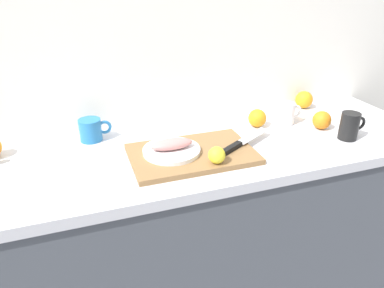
{
  "coord_description": "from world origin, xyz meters",
  "views": [
    {
      "loc": [
        -0.4,
        -1.16,
        1.51
      ],
      "look_at": [
        -0.03,
        -0.07,
        0.95
      ],
      "focal_mm": 33.59,
      "sensor_mm": 36.0,
      "label": 1
    }
  ],
  "objects_px": {
    "chef_knife": "(240,143)",
    "cutting_board": "(192,154)",
    "fish_fillet": "(171,144)",
    "lemon_0": "(217,155)",
    "coffee_mug_1": "(350,126)",
    "white_plate": "(172,150)",
    "coffee_mug_0": "(287,113)",
    "coffee_mug_2": "(91,130)"
  },
  "relations": [
    {
      "from": "lemon_0",
      "to": "coffee_mug_1",
      "type": "distance_m",
      "value": 0.59
    },
    {
      "from": "fish_fillet",
      "to": "lemon_0",
      "type": "distance_m",
      "value": 0.18
    },
    {
      "from": "white_plate",
      "to": "cutting_board",
      "type": "bearing_deg",
      "value": -13.48
    },
    {
      "from": "lemon_0",
      "to": "coffee_mug_1",
      "type": "relative_size",
      "value": 0.52
    },
    {
      "from": "fish_fillet",
      "to": "coffee_mug_1",
      "type": "relative_size",
      "value": 1.38
    },
    {
      "from": "chef_knife",
      "to": "coffee_mug_2",
      "type": "relative_size",
      "value": 2.09
    },
    {
      "from": "white_plate",
      "to": "chef_knife",
      "type": "relative_size",
      "value": 0.78
    },
    {
      "from": "coffee_mug_0",
      "to": "coffee_mug_1",
      "type": "height_order",
      "value": "coffee_mug_1"
    },
    {
      "from": "fish_fillet",
      "to": "chef_knife",
      "type": "height_order",
      "value": "fish_fillet"
    },
    {
      "from": "fish_fillet",
      "to": "coffee_mug_2",
      "type": "xyz_separation_m",
      "value": [
        -0.26,
        0.24,
        -0.01
      ]
    },
    {
      "from": "cutting_board",
      "to": "fish_fillet",
      "type": "relative_size",
      "value": 2.87
    },
    {
      "from": "coffee_mug_2",
      "to": "coffee_mug_1",
      "type": "bearing_deg",
      "value": -18.15
    },
    {
      "from": "cutting_board",
      "to": "lemon_0",
      "type": "distance_m",
      "value": 0.13
    },
    {
      "from": "cutting_board",
      "to": "coffee_mug_2",
      "type": "distance_m",
      "value": 0.42
    },
    {
      "from": "lemon_0",
      "to": "coffee_mug_0",
      "type": "xyz_separation_m",
      "value": [
        0.44,
        0.27,
        -0.0
      ]
    },
    {
      "from": "fish_fillet",
      "to": "lemon_0",
      "type": "xyz_separation_m",
      "value": [
        0.12,
        -0.12,
        -0.0
      ]
    },
    {
      "from": "white_plate",
      "to": "coffee_mug_1",
      "type": "distance_m",
      "value": 0.72
    },
    {
      "from": "cutting_board",
      "to": "coffee_mug_2",
      "type": "xyz_separation_m",
      "value": [
        -0.33,
        0.26,
        0.03
      ]
    },
    {
      "from": "white_plate",
      "to": "chef_knife",
      "type": "height_order",
      "value": "chef_knife"
    },
    {
      "from": "fish_fillet",
      "to": "coffee_mug_1",
      "type": "xyz_separation_m",
      "value": [
        0.71,
        -0.07,
        0.0
      ]
    },
    {
      "from": "fish_fillet",
      "to": "cutting_board",
      "type": "bearing_deg",
      "value": -13.48
    },
    {
      "from": "cutting_board",
      "to": "lemon_0",
      "type": "xyz_separation_m",
      "value": [
        0.05,
        -0.11,
        0.04
      ]
    },
    {
      "from": "fish_fillet",
      "to": "lemon_0",
      "type": "height_order",
      "value": "lemon_0"
    },
    {
      "from": "chef_knife",
      "to": "coffee_mug_2",
      "type": "bearing_deg",
      "value": 121.63
    },
    {
      "from": "lemon_0",
      "to": "coffee_mug_0",
      "type": "relative_size",
      "value": 0.53
    },
    {
      "from": "chef_knife",
      "to": "coffee_mug_0",
      "type": "bearing_deg",
      "value": -1.47
    },
    {
      "from": "white_plate",
      "to": "lemon_0",
      "type": "xyz_separation_m",
      "value": [
        0.12,
        -0.12,
        0.02
      ]
    },
    {
      "from": "chef_knife",
      "to": "lemon_0",
      "type": "xyz_separation_m",
      "value": [
        -0.13,
        -0.09,
        0.02
      ]
    },
    {
      "from": "fish_fillet",
      "to": "coffee_mug_0",
      "type": "bearing_deg",
      "value": 14.1
    },
    {
      "from": "coffee_mug_2",
      "to": "fish_fillet",
      "type": "bearing_deg",
      "value": -43.23
    },
    {
      "from": "white_plate",
      "to": "coffee_mug_0",
      "type": "distance_m",
      "value": 0.58
    },
    {
      "from": "coffee_mug_1",
      "to": "coffee_mug_2",
      "type": "distance_m",
      "value": 1.02
    },
    {
      "from": "white_plate",
      "to": "coffee_mug_1",
      "type": "height_order",
      "value": "coffee_mug_1"
    },
    {
      "from": "cutting_board",
      "to": "white_plate",
      "type": "xyz_separation_m",
      "value": [
        -0.07,
        0.02,
        0.02
      ]
    },
    {
      "from": "cutting_board",
      "to": "lemon_0",
      "type": "relative_size",
      "value": 7.58
    },
    {
      "from": "cutting_board",
      "to": "chef_knife",
      "type": "xyz_separation_m",
      "value": [
        0.18,
        -0.01,
        0.02
      ]
    },
    {
      "from": "chef_knife",
      "to": "coffee_mug_0",
      "type": "xyz_separation_m",
      "value": [
        0.31,
        0.17,
        0.02
      ]
    },
    {
      "from": "cutting_board",
      "to": "coffee_mug_1",
      "type": "height_order",
      "value": "coffee_mug_1"
    },
    {
      "from": "lemon_0",
      "to": "white_plate",
      "type": "bearing_deg",
      "value": 134.86
    },
    {
      "from": "chef_knife",
      "to": "cutting_board",
      "type": "bearing_deg",
      "value": 145.84
    },
    {
      "from": "fish_fillet",
      "to": "chef_knife",
      "type": "xyz_separation_m",
      "value": [
        0.26,
        -0.03,
        -0.02
      ]
    },
    {
      "from": "coffee_mug_0",
      "to": "coffee_mug_2",
      "type": "bearing_deg",
      "value": 172.94
    }
  ]
}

